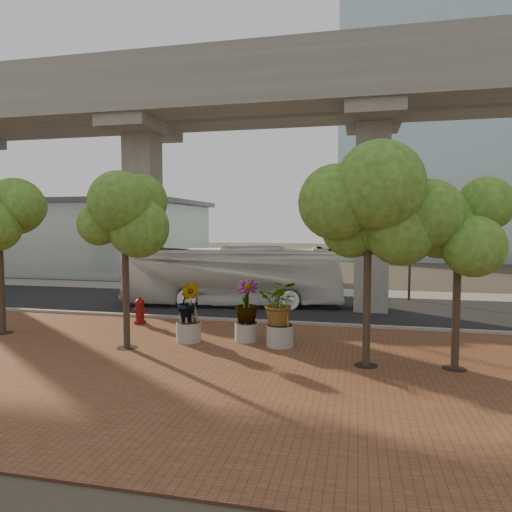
# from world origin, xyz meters

# --- Properties ---
(ground) EXTENTS (160.00, 160.00, 0.00)m
(ground) POSITION_xyz_m (0.00, 0.00, 0.00)
(ground) COLOR #332E25
(ground) RESTS_ON ground
(brick_plaza) EXTENTS (70.00, 13.00, 0.06)m
(brick_plaza) POSITION_xyz_m (0.00, -8.00, 0.03)
(brick_plaza) COLOR brown
(brick_plaza) RESTS_ON ground
(asphalt_road) EXTENTS (90.00, 8.00, 0.04)m
(asphalt_road) POSITION_xyz_m (0.00, 2.00, 0.02)
(asphalt_road) COLOR black
(asphalt_road) RESTS_ON ground
(curb_strip) EXTENTS (70.00, 0.25, 0.16)m
(curb_strip) POSITION_xyz_m (0.00, -2.00, 0.08)
(curb_strip) COLOR gray
(curb_strip) RESTS_ON ground
(far_sidewalk) EXTENTS (90.00, 3.00, 0.06)m
(far_sidewalk) POSITION_xyz_m (0.00, 7.50, 0.03)
(far_sidewalk) COLOR gray
(far_sidewalk) RESTS_ON ground
(transit_viaduct) EXTENTS (72.00, 5.60, 12.40)m
(transit_viaduct) POSITION_xyz_m (0.00, 2.00, 7.29)
(transit_viaduct) COLOR gray
(transit_viaduct) RESTS_ON ground
(station_pavilion) EXTENTS (23.00, 13.00, 6.30)m
(station_pavilion) POSITION_xyz_m (-20.00, 16.00, 3.22)
(station_pavilion) COLOR #A8BDC0
(station_pavilion) RESTS_ON ground
(transit_bus) EXTENTS (11.48, 4.20, 3.13)m
(transit_bus) POSITION_xyz_m (-0.96, 1.88, 1.56)
(transit_bus) COLOR silver
(transit_bus) RESTS_ON ground
(fire_hydrant) EXTENTS (0.56, 0.51, 1.13)m
(fire_hydrant) POSITION_xyz_m (-3.55, -3.38, 0.60)
(fire_hydrant) COLOR maroon
(fire_hydrant) RESTS_ON ground
(planter_front) EXTENTS (2.08, 2.08, 2.28)m
(planter_front) POSITION_xyz_m (2.79, -5.56, 1.45)
(planter_front) COLOR gray
(planter_front) RESTS_ON ground
(planter_right) EXTENTS (2.04, 2.04, 2.18)m
(planter_right) POSITION_xyz_m (1.50, -5.14, 1.38)
(planter_right) COLOR gray
(planter_right) RESTS_ON ground
(planter_left) EXTENTS (1.97, 1.97, 2.17)m
(planter_left) POSITION_xyz_m (-0.50, -5.67, 1.38)
(planter_left) COLOR #A59F95
(planter_left) RESTS_ON ground
(street_tree_near_west) EXTENTS (3.12, 3.12, 5.75)m
(street_tree_near_west) POSITION_xyz_m (-2.23, -6.94, 4.36)
(street_tree_near_west) COLOR #413425
(street_tree_near_west) RESTS_ON ground
(street_tree_near_east) EXTENTS (4.09, 4.09, 6.58)m
(street_tree_near_east) POSITION_xyz_m (5.65, -7.17, 4.75)
(street_tree_near_east) COLOR #413425
(street_tree_near_east) RESTS_ON ground
(street_tree_far_east) EXTENTS (3.48, 3.48, 5.73)m
(street_tree_far_east) POSITION_xyz_m (8.15, -6.92, 4.18)
(street_tree_far_east) COLOR #413425
(street_tree_far_east) RESTS_ON ground
(streetlamp_west) EXTENTS (0.46, 1.33, 9.21)m
(streetlamp_west) POSITION_xyz_m (-8.09, 6.22, 5.37)
(streetlamp_west) COLOR #2E2F33
(streetlamp_west) RESTS_ON ground
(streetlamp_east) EXTENTS (0.39, 1.14, 7.89)m
(streetlamp_east) POSITION_xyz_m (8.18, 5.44, 4.61)
(streetlamp_east) COLOR #2A2A2F
(streetlamp_east) RESTS_ON ground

